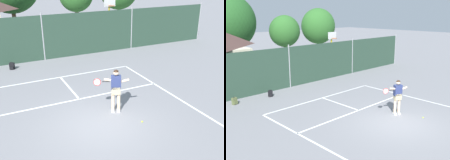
% 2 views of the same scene
% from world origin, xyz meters
% --- Properties ---
extents(ground_plane, '(120.00, 120.00, 0.00)m').
position_xyz_m(ground_plane, '(0.00, 0.00, 0.00)').
color(ground_plane, gray).
extents(court_markings, '(8.30, 11.10, 0.01)m').
position_xyz_m(court_markings, '(0.00, 0.65, 0.00)').
color(court_markings, white).
rests_on(court_markings, ground).
extents(chainlink_fence, '(26.09, 0.09, 3.02)m').
position_xyz_m(chainlink_fence, '(0.00, 9.00, 1.44)').
color(chainlink_fence, '#284233').
rests_on(chainlink_fence, ground).
extents(basketball_hoop, '(0.90, 0.67, 3.55)m').
position_xyz_m(basketball_hoop, '(5.38, 10.38, 2.31)').
color(basketball_hoop, yellow).
rests_on(basketball_hoop, ground).
extents(tennis_player, '(1.36, 0.58, 1.85)m').
position_xyz_m(tennis_player, '(0.96, 0.71, 1.11)').
color(tennis_player, silver).
rests_on(tennis_player, ground).
extents(tennis_ball, '(0.07, 0.07, 0.07)m').
position_xyz_m(tennis_ball, '(1.49, -0.53, 0.03)').
color(tennis_ball, '#CCE033').
rests_on(tennis_ball, ground).
extents(backpack_black, '(0.33, 0.32, 0.46)m').
position_xyz_m(backpack_black, '(-2.18, 8.01, 0.19)').
color(backpack_black, black).
rests_on(backpack_black, ground).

